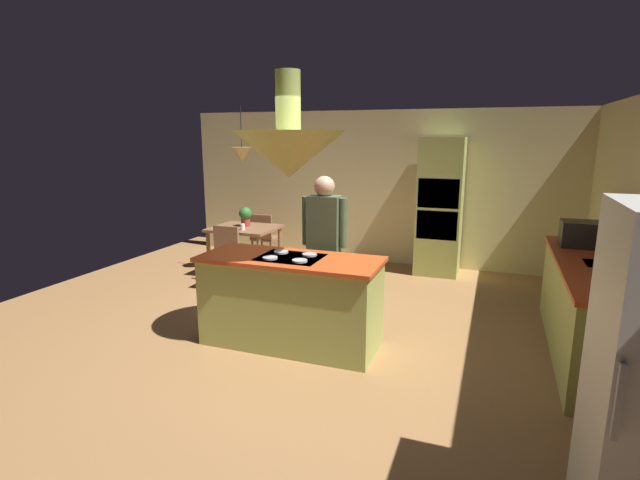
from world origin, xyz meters
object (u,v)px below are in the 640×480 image
(dining_table, at_px, (245,234))
(canister_flour, at_px, (609,271))
(potted_plant_on_table, at_px, (245,216))
(canister_tea, at_px, (601,260))
(chair_by_back_wall, at_px, (264,235))
(microwave_on_counter, at_px, (583,234))
(oven_tower, at_px, (440,207))
(person_at_island, at_px, (324,241))
(cup_on_table, at_px, (243,227))
(canister_sugar, at_px, (605,267))
(kitchen_island, at_px, (291,301))
(chair_facing_island, at_px, (223,252))

(dining_table, bearing_deg, canister_flour, -23.07)
(potted_plant_on_table, height_order, canister_tea, canister_tea)
(chair_by_back_wall, distance_m, microwave_on_counter, 4.73)
(oven_tower, distance_m, canister_tea, 3.23)
(oven_tower, height_order, person_at_island, oven_tower)
(person_at_island, bearing_deg, cup_on_table, 144.66)
(canister_flour, bearing_deg, person_at_island, 169.81)
(canister_sugar, bearing_deg, dining_table, 158.88)
(kitchen_island, relative_size, microwave_on_counter, 4.03)
(canister_flour, relative_size, canister_tea, 0.94)
(dining_table, bearing_deg, chair_facing_island, -90.00)
(chair_facing_island, relative_size, chair_by_back_wall, 1.00)
(canister_flour, bearing_deg, cup_on_table, 158.83)
(canister_tea, bearing_deg, chair_by_back_wall, 154.00)
(chair_facing_island, height_order, canister_tea, canister_tea)
(canister_sugar, height_order, microwave_on_counter, microwave_on_counter)
(potted_plant_on_table, height_order, canister_flour, canister_flour)
(chair_facing_island, bearing_deg, canister_sugar, -13.77)
(chair_facing_island, height_order, chair_by_back_wall, same)
(chair_by_back_wall, bearing_deg, chair_facing_island, 90.00)
(person_at_island, xyz_separation_m, chair_by_back_wall, (-1.83, 2.09, -0.48))
(oven_tower, bearing_deg, canister_tea, -57.36)
(chair_facing_island, bearing_deg, dining_table, 90.00)
(person_at_island, xyz_separation_m, cup_on_table, (-1.75, 1.24, -0.18))
(chair_by_back_wall, distance_m, canister_flour, 5.25)
(person_at_island, height_order, microwave_on_counter, person_at_island)
(canister_flour, bearing_deg, kitchen_island, -176.65)
(canister_tea, bearing_deg, kitchen_island, -169.50)
(oven_tower, height_order, canister_sugar, oven_tower)
(kitchen_island, relative_size, canister_flour, 10.05)
(chair_by_back_wall, xyz_separation_m, cup_on_table, (0.09, -0.85, 0.30))
(oven_tower, height_order, microwave_on_counter, oven_tower)
(dining_table, relative_size, cup_on_table, 10.85)
(canister_flour, height_order, microwave_on_counter, microwave_on_counter)
(dining_table, xyz_separation_m, canister_tea, (4.54, -1.57, 0.39))
(chair_facing_island, relative_size, microwave_on_counter, 1.89)
(microwave_on_counter, bearing_deg, kitchen_island, -151.21)
(dining_table, relative_size, potted_plant_on_table, 3.26)
(chair_facing_island, bearing_deg, potted_plant_on_table, 90.93)
(chair_facing_island, xyz_separation_m, microwave_on_counter, (4.54, 0.10, 0.57))
(chair_facing_island, distance_m, cup_on_table, 0.53)
(canister_sugar, bearing_deg, potted_plant_on_table, 158.21)
(microwave_on_counter, bearing_deg, oven_tower, 135.96)
(kitchen_island, height_order, person_at_island, person_at_island)
(cup_on_table, bearing_deg, canister_flour, -21.17)
(kitchen_island, relative_size, chair_by_back_wall, 2.13)
(person_at_island, xyz_separation_m, potted_plant_on_table, (-1.84, 1.51, -0.06))
(chair_facing_island, bearing_deg, chair_by_back_wall, 90.00)
(oven_tower, bearing_deg, canister_flour, -60.51)
(kitchen_island, relative_size, cup_on_table, 20.60)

